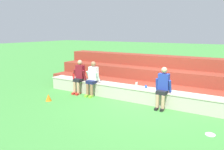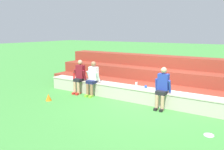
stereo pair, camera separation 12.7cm
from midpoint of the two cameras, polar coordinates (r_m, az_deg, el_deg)
ground_plane at (r=7.94m, az=9.66°, el=-7.66°), size 80.00×80.00×0.00m
stone_seating_wall at (r=8.09m, az=10.45°, el=-5.29°), size 9.16×0.57×0.52m
brick_bleachers at (r=9.75m, az=14.62°, el=-0.90°), size 10.52×2.37×1.45m
person_far_left at (r=9.27m, az=-7.90°, el=-0.20°), size 0.53×0.52×1.38m
person_left_of_center at (r=8.87m, az=-4.57°, el=-0.67°), size 0.54×0.54×1.37m
person_center at (r=7.54m, az=13.08°, el=-3.03°), size 0.53×0.54×1.38m
water_bottle_mid_left at (r=9.80m, az=-9.24°, el=-0.16°), size 0.08×0.08×0.26m
water_bottle_mid_right at (r=8.18m, az=6.61°, el=-2.46°), size 0.08×0.08×0.23m
plastic_cup_middle at (r=8.16m, az=8.98°, el=-2.97°), size 0.09×0.09×0.10m
frisbee at (r=6.24m, az=23.87°, el=-13.78°), size 0.24×0.24×0.02m
sports_cone at (r=8.65m, az=-15.36°, el=-5.45°), size 0.22×0.22×0.26m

